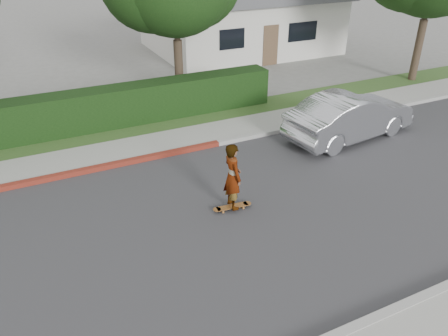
% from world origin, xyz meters
% --- Properties ---
extents(ground, '(120.00, 120.00, 0.00)m').
position_xyz_m(ground, '(0.00, 0.00, 0.00)').
color(ground, slate).
rests_on(ground, ground).
extents(road, '(60.00, 8.00, 0.01)m').
position_xyz_m(road, '(0.00, 0.00, 0.01)').
color(road, '#2D2D30').
rests_on(road, ground).
extents(curb_near, '(60.00, 0.20, 0.15)m').
position_xyz_m(curb_near, '(0.00, -4.10, 0.07)').
color(curb_near, '#9E9E99').
rests_on(curb_near, ground).
extents(curb_far, '(60.00, 0.20, 0.15)m').
position_xyz_m(curb_far, '(0.00, 4.10, 0.07)').
color(curb_far, '#9E9E99').
rests_on(curb_far, ground).
extents(curb_red_section, '(12.00, 0.21, 0.15)m').
position_xyz_m(curb_red_section, '(-5.00, 4.10, 0.08)').
color(curb_red_section, maroon).
rests_on(curb_red_section, ground).
extents(sidewalk_far, '(60.00, 1.60, 0.12)m').
position_xyz_m(sidewalk_far, '(0.00, 5.00, 0.06)').
color(sidewalk_far, gray).
rests_on(sidewalk_far, ground).
extents(planting_strip, '(60.00, 1.60, 0.10)m').
position_xyz_m(planting_strip, '(0.00, 6.60, 0.05)').
color(planting_strip, '#2D4C1E').
rests_on(planting_strip, ground).
extents(hedge, '(15.00, 1.00, 1.50)m').
position_xyz_m(hedge, '(-3.00, 7.20, 0.75)').
color(hedge, black).
rests_on(hedge, ground).
extents(house, '(10.60, 8.60, 4.30)m').
position_xyz_m(house, '(8.00, 16.00, 2.10)').
color(house, beige).
rests_on(house, ground).
extents(skateboard, '(1.07, 0.32, 0.10)m').
position_xyz_m(skateboard, '(-0.31, 0.42, 0.09)').
color(skateboard, '#B97432').
rests_on(skateboard, ground).
extents(skateboarder, '(0.44, 0.66, 1.80)m').
position_xyz_m(skateboarder, '(-0.31, 0.42, 1.01)').
color(skateboarder, white).
rests_on(skateboarder, skateboard).
extents(car_silver, '(5.03, 2.28, 1.60)m').
position_xyz_m(car_silver, '(5.41, 2.70, 0.80)').
color(car_silver, silver).
rests_on(car_silver, ground).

